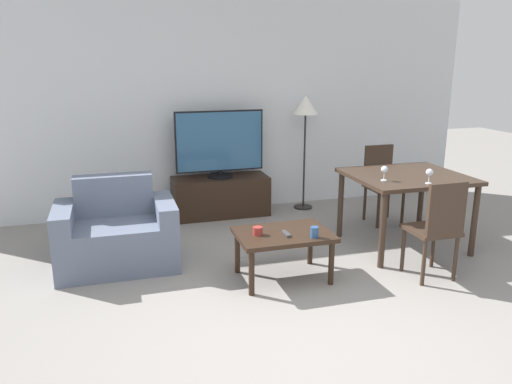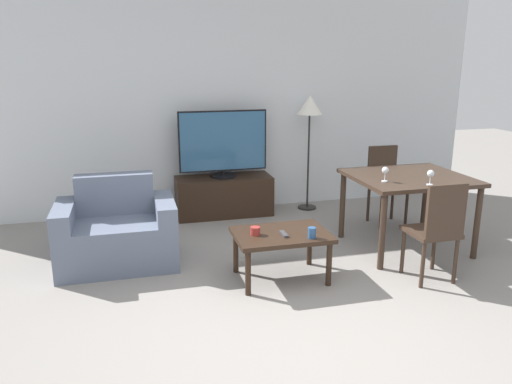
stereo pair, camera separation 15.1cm
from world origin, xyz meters
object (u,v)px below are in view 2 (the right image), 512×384
object	(u,v)px
dining_chair_near	(437,227)
dining_chair_far	(385,181)
floor_lamp	(310,112)
wine_glass_center	(385,171)
dining_table	(408,184)
cup_white_near	(255,231)
remote_primary	(284,234)
wine_glass_left	(431,175)
cup_colored_far	(312,233)
coffee_table	(281,239)
tv	(223,144)
tv_stand	(224,196)
armchair	(117,233)

from	to	relation	value
dining_chair_near	dining_chair_far	world-z (taller)	same
dining_chair_far	floor_lamp	world-z (taller)	floor_lamp
wine_glass_center	dining_table	bearing A→B (deg)	24.47
dining_table	cup_white_near	xyz separation A→B (m)	(-1.73, -0.41, -0.21)
floor_lamp	wine_glass_center	distance (m)	1.80
dining_chair_far	wine_glass_center	bearing A→B (deg)	-119.90
remote_primary	wine_glass_left	bearing A→B (deg)	3.22
dining_chair_near	cup_colored_far	world-z (taller)	dining_chair_near
cup_colored_far	wine_glass_center	size ratio (longest dim) A/B	0.66
remote_primary	cup_colored_far	xyz separation A→B (m)	(0.21, -0.13, 0.04)
remote_primary	cup_white_near	size ratio (longest dim) A/B	1.73
coffee_table	wine_glass_center	size ratio (longest dim) A/B	5.73
dining_chair_far	wine_glass_left	world-z (taller)	same
floor_lamp	cup_colored_far	size ratio (longest dim) A/B	15.45
wine_glass_left	wine_glass_center	world-z (taller)	same
tv	dining_chair_far	xyz separation A→B (m)	(1.82, -0.77, -0.40)
dining_chair_near	wine_glass_left	distance (m)	0.58
tv_stand	dining_table	distance (m)	2.31
dining_chair_near	dining_chair_far	bearing A→B (deg)	76.26
tv	wine_glass_left	xyz separation A→B (m)	(1.60, -1.99, -0.04)
dining_chair_far	cup_colored_far	bearing A→B (deg)	-135.88
remote_primary	cup_colored_far	bearing A→B (deg)	-32.33
tv	wine_glass_center	xyz separation A→B (m)	(1.25, -1.76, -0.04)
armchair	tv	xyz separation A→B (m)	(1.29, 1.27, 0.61)
cup_white_near	cup_colored_far	world-z (taller)	cup_colored_far
dining_chair_near	wine_glass_left	bearing A→B (deg)	67.16
dining_chair_far	remote_primary	xyz separation A→B (m)	(-1.69, -1.30, -0.06)
floor_lamp	wine_glass_center	xyz separation A→B (m)	(0.13, -1.75, -0.40)
dining_chair_far	cup_colored_far	world-z (taller)	dining_chair_far
tv	cup_white_near	distance (m)	2.05
floor_lamp	remote_primary	bearing A→B (deg)	-115.57
armchair	dining_chair_near	bearing A→B (deg)	-22.81
cup_colored_far	floor_lamp	bearing A→B (deg)	70.48
wine_glass_center	tv	bearing A→B (deg)	125.43
tv_stand	cup_colored_far	xyz separation A→B (m)	(0.34, -2.21, 0.24)
dining_chair_near	remote_primary	size ratio (longest dim) A/B	6.15
dining_chair_far	cup_white_near	bearing A→B (deg)	-147.46
floor_lamp	cup_white_near	size ratio (longest dim) A/B	17.17
tv	wine_glass_center	bearing A→B (deg)	-54.57
dining_chair_far	remote_primary	size ratio (longest dim) A/B	6.15
dining_chair_far	floor_lamp	xyz separation A→B (m)	(-0.70, 0.77, 0.76)
armchair	wine_glass_center	xyz separation A→B (m)	(2.54, -0.49, 0.57)
tv_stand	dining_chair_near	distance (m)	2.81
tv	floor_lamp	distance (m)	1.18
coffee_table	floor_lamp	distance (m)	2.41
coffee_table	cup_colored_far	world-z (taller)	cup_colored_far
tv_stand	wine_glass_center	xyz separation A→B (m)	(1.25, -1.76, 0.63)
tv	cup_colored_far	world-z (taller)	tv
armchair	wine_glass_center	distance (m)	2.65
dining_table	wine_glass_center	xyz separation A→B (m)	(-0.37, -0.17, 0.19)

